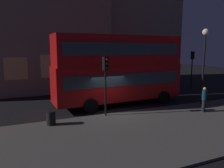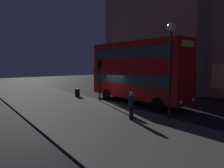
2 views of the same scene
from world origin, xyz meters
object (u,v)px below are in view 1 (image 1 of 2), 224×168
street_lamp (205,50)px  pedestrian (204,99)px  double_decker_bus (119,67)px  traffic_light_near_kerb (106,74)px  litter_bin (51,118)px  traffic_light_far_side (192,62)px

street_lamp → pedestrian: street_lamp is taller
double_decker_bus → pedestrian: double_decker_bus is taller
traffic_light_near_kerb → pedestrian: (6.52, -1.91, -1.85)m
litter_bin → double_decker_bus: bearing=27.7°
traffic_light_near_kerb → double_decker_bus: bearing=35.0°
double_decker_bus → traffic_light_far_side: double_decker_bus is taller
litter_bin → traffic_light_near_kerb: bearing=7.0°
street_lamp → double_decker_bus: bearing=154.6°
traffic_light_near_kerb → street_lamp: (8.02, -0.21, 1.46)m
double_decker_bus → traffic_light_near_kerb: double_decker_bus is taller
traffic_light_near_kerb → pedestrian: size_ratio=2.20×
pedestrian → litter_bin: pedestrian is taller
traffic_light_near_kerb → litter_bin: 4.28m
double_decker_bus → traffic_light_near_kerb: bearing=-131.9°
pedestrian → litter_bin: bearing=-21.2°
double_decker_bus → traffic_light_far_side: (10.55, 3.42, -0.05)m
double_decker_bus → litter_bin: size_ratio=12.92×
traffic_light_near_kerb → pedestrian: traffic_light_near_kerb is taller
double_decker_bus → traffic_light_near_kerb: size_ratio=2.72×
street_lamp → traffic_light_near_kerb: bearing=178.5°
street_lamp → litter_bin: (-11.58, -0.22, -3.82)m
traffic_light_far_side → pedestrian: (-6.19, -7.90, -1.96)m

